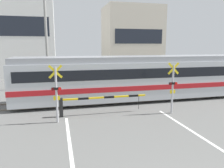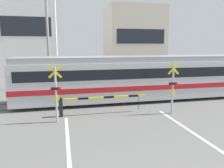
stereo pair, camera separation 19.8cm
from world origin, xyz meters
The scene contains 11 objects.
rail_track_near centered at (0.00, 11.09, 0.04)m, with size 50.00×0.10×0.08m.
rail_track_far centered at (0.00, 12.53, 0.04)m, with size 50.00×0.10×0.08m.
commuter_train centered at (2.97, 11.81, 1.67)m, with size 17.94×2.89×3.11m.
crossing_barrier_near centered at (-1.52, 9.10, 0.77)m, with size 4.96×0.20×1.05m.
crossing_barrier_far centered at (1.52, 14.93, 0.77)m, with size 4.96×0.20×1.05m.
crossing_signal_left centered at (-3.18, 8.27, 1.61)m, with size 0.68×0.15×2.92m.
crossing_signal_right centered at (3.18, 8.27, 1.61)m, with size 0.68×0.15×2.92m.
pedestrian centered at (-0.34, 16.50, 0.99)m, with size 0.38×0.22×1.72m.
building_left_of_street centered at (-6.56, 26.88, 5.43)m, with size 6.45×5.65×10.86m.
building_right_of_street centered at (7.12, 26.88, 4.55)m, with size 7.58×5.65×9.10m.
utility_pole_streetside centered at (-3.93, 17.43, 4.29)m, with size 0.22×0.22×8.57m.
Camera 2 is at (-2.86, -2.68, 3.82)m, focal length 35.00 mm.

